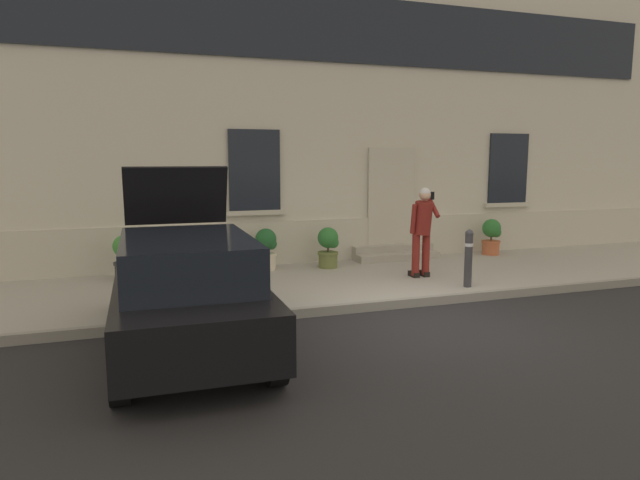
# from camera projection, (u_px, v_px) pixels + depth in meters

# --- Properties ---
(ground_plane) EXTENTS (80.00, 80.00, 0.00)m
(ground_plane) POSITION_uv_depth(u_px,v_px,m) (433.00, 323.00, 8.37)
(ground_plane) COLOR #232326
(sidewalk) EXTENTS (24.00, 3.60, 0.15)m
(sidewalk) POSITION_uv_depth(u_px,v_px,m) (360.00, 280.00, 10.98)
(sidewalk) COLOR #99968E
(sidewalk) RESTS_ON ground
(curb_edge) EXTENTS (24.00, 0.12, 0.15)m
(curb_edge) POSITION_uv_depth(u_px,v_px,m) (404.00, 303.00, 9.24)
(curb_edge) COLOR gray
(curb_edge) RESTS_ON ground
(building_facade) EXTENTS (24.00, 1.52, 7.50)m
(building_facade) POSITION_uv_depth(u_px,v_px,m) (320.00, 102.00, 12.78)
(building_facade) COLOR beige
(building_facade) RESTS_ON ground
(entrance_stoop) EXTENTS (1.97, 0.64, 0.32)m
(entrance_stoop) POSITION_uv_depth(u_px,v_px,m) (395.00, 253.00, 12.87)
(entrance_stoop) COLOR #9E998E
(entrance_stoop) RESTS_ON sidewalk
(hatchback_car_black) EXTENTS (1.84, 4.09, 2.34)m
(hatchback_car_black) POSITION_uv_depth(u_px,v_px,m) (187.00, 290.00, 7.05)
(hatchback_car_black) COLOR black
(hatchback_car_black) RESTS_ON ground
(bollard_near_person) EXTENTS (0.15, 0.15, 1.04)m
(bollard_near_person) POSITION_uv_depth(u_px,v_px,m) (468.00, 256.00, 10.01)
(bollard_near_person) COLOR #333338
(bollard_near_person) RESTS_ON sidewalk
(bollard_far_left) EXTENTS (0.15, 0.15, 1.04)m
(bollard_far_left) POSITION_uv_depth(u_px,v_px,m) (226.00, 272.00, 8.61)
(bollard_far_left) COLOR #333338
(bollard_far_left) RESTS_ON sidewalk
(person_on_phone) EXTENTS (0.51, 0.49, 1.75)m
(person_on_phone) POSITION_uv_depth(u_px,v_px,m) (422.00, 226.00, 10.74)
(person_on_phone) COLOR maroon
(person_on_phone) RESTS_ON sidewalk
(planter_charcoal) EXTENTS (0.44, 0.44, 0.86)m
(planter_charcoal) POSITION_uv_depth(u_px,v_px,m) (126.00, 256.00, 10.65)
(planter_charcoal) COLOR #2D2D30
(planter_charcoal) RESTS_ON sidewalk
(planter_cream) EXTENTS (0.44, 0.44, 0.86)m
(planter_cream) POSITION_uv_depth(u_px,v_px,m) (266.00, 248.00, 11.60)
(planter_cream) COLOR beige
(planter_cream) RESTS_ON sidewalk
(planter_olive) EXTENTS (0.44, 0.44, 0.86)m
(planter_olive) POSITION_uv_depth(u_px,v_px,m) (328.00, 246.00, 11.79)
(planter_olive) COLOR #606B38
(planter_olive) RESTS_ON sidewalk
(planter_terracotta) EXTENTS (0.44, 0.44, 0.86)m
(planter_terracotta) POSITION_uv_depth(u_px,v_px,m) (492.00, 236.00, 13.39)
(planter_terracotta) COLOR #B25B38
(planter_terracotta) RESTS_ON sidewalk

